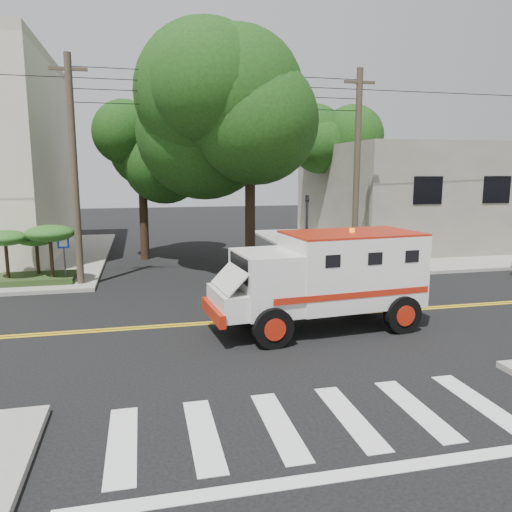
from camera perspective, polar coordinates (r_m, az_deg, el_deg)
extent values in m
plane|color=black|center=(15.74, -0.94, -7.38)|extent=(100.00, 100.00, 0.00)
cube|color=gray|center=(33.06, 17.36, 1.38)|extent=(17.00, 17.00, 0.15)
cube|color=slate|center=(33.99, 19.40, 6.70)|extent=(14.00, 12.00, 6.00)
cylinder|color=#382D23|center=(20.86, -20.04, 8.80)|extent=(0.28, 0.28, 9.00)
cylinder|color=#382D23|center=(22.94, 11.43, 9.22)|extent=(0.28, 0.28, 9.00)
cylinder|color=black|center=(21.74, -0.68, 6.76)|extent=(0.44, 0.44, 7.00)
sphere|color=black|center=(21.84, -0.70, 15.96)|extent=(5.32, 5.32, 5.32)
sphere|color=black|center=(21.45, 2.87, 17.60)|extent=(4.56, 4.56, 4.56)
cylinder|color=black|center=(26.77, -12.74, 5.58)|extent=(0.44, 0.44, 5.60)
sphere|color=black|center=(26.73, -12.97, 11.58)|extent=(3.92, 3.92, 3.92)
sphere|color=black|center=(26.21, -11.12, 12.60)|extent=(3.36, 3.36, 3.36)
cylinder|color=black|center=(32.88, 7.79, 6.77)|extent=(0.44, 0.44, 5.95)
sphere|color=black|center=(32.87, 7.92, 11.95)|extent=(4.20, 4.20, 4.20)
sphere|color=black|center=(32.66, 9.83, 12.71)|extent=(3.60, 3.60, 3.60)
cylinder|color=#3F3F42|center=(21.65, 5.80, 2.17)|extent=(0.12, 0.12, 3.60)
imported|color=#3F3F42|center=(21.51, 5.86, 5.74)|extent=(0.15, 0.18, 0.90)
cylinder|color=#3F3F42|center=(21.45, -21.02, -0.67)|extent=(0.06, 0.06, 2.00)
cube|color=#0C33A5|center=(21.27, -21.17, 1.43)|extent=(0.45, 0.03, 0.45)
cube|color=#1E3314|center=(22.38, -24.00, -2.35)|extent=(3.20, 2.00, 0.24)
cylinder|color=black|center=(22.13, -26.58, -0.35)|extent=(0.14, 0.14, 1.52)
ellipsoid|color=#1B4715|center=(22.01, -26.75, 1.84)|extent=(1.73, 1.73, 0.60)
cylinder|color=black|center=(22.61, -23.70, -0.15)|extent=(0.14, 0.14, 1.36)
ellipsoid|color=#1B4715|center=(22.50, -23.83, 1.76)|extent=(1.55, 1.55, 0.54)
cylinder|color=black|center=(21.58, -22.34, -0.07)|extent=(0.14, 0.14, 1.68)
ellipsoid|color=#1B4715|center=(21.45, -22.50, 2.42)|extent=(1.91, 1.91, 0.66)
cube|color=silver|center=(15.13, 10.79, -1.46)|extent=(4.08, 2.64, 2.09)
cube|color=silver|center=(14.08, 1.16, -2.95)|extent=(1.79, 2.33, 1.69)
cube|color=black|center=(13.75, -1.89, -1.35)|extent=(0.22, 1.69, 0.70)
cube|color=silver|center=(13.89, -2.93, -5.25)|extent=(1.08, 2.07, 0.70)
cube|color=#A21D0C|center=(13.84, -4.92, -6.40)|extent=(0.38, 2.15, 0.35)
cube|color=#A21D0C|center=(14.96, 10.92, 2.58)|extent=(4.08, 2.64, 0.06)
cylinder|color=black|center=(13.27, 1.95, -8.21)|extent=(1.12, 0.42, 1.09)
cylinder|color=black|center=(15.29, -0.97, -5.77)|extent=(1.12, 0.42, 1.09)
cylinder|color=black|center=(15.06, 16.39, -6.41)|extent=(1.12, 0.42, 1.09)
cylinder|color=black|center=(16.87, 12.08, -4.50)|extent=(1.12, 0.42, 1.09)
imported|color=gray|center=(24.95, 9.19, 1.27)|extent=(0.74, 0.63, 1.72)
imported|color=gray|center=(22.65, 12.17, 0.35)|extent=(0.89, 0.71, 1.75)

